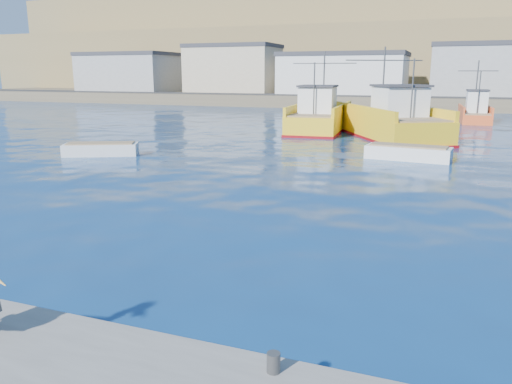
{
  "coord_description": "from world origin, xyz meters",
  "views": [
    {
      "loc": [
        5.03,
        -9.45,
        4.69
      ],
      "look_at": [
        -0.08,
        3.98,
        1.25
      ],
      "focal_mm": 35.0,
      "sensor_mm": 36.0,
      "label": 1
    }
  ],
  "objects_px": {
    "trawler_yellow_b": "(389,122)",
    "boat_orange": "(475,112)",
    "trawler_yellow_a": "(320,118)",
    "skiff_mid": "(408,154)",
    "skiff_left": "(101,150)"
  },
  "relations": [
    {
      "from": "trawler_yellow_b",
      "to": "boat_orange",
      "type": "bearing_deg",
      "value": 66.46
    },
    {
      "from": "trawler_yellow_a",
      "to": "boat_orange",
      "type": "xyz_separation_m",
      "value": [
        12.42,
        12.33,
        -0.09
      ]
    },
    {
      "from": "skiff_left",
      "to": "skiff_mid",
      "type": "xyz_separation_m",
      "value": [
        16.91,
        4.82,
        0.02
      ]
    },
    {
      "from": "trawler_yellow_b",
      "to": "skiff_left",
      "type": "relative_size",
      "value": 3.03
    },
    {
      "from": "trawler_yellow_a",
      "to": "boat_orange",
      "type": "height_order",
      "value": "trawler_yellow_a"
    },
    {
      "from": "boat_orange",
      "to": "skiff_mid",
      "type": "distance_m",
      "value": 25.19
    },
    {
      "from": "trawler_yellow_b",
      "to": "skiff_mid",
      "type": "height_order",
      "value": "trawler_yellow_b"
    },
    {
      "from": "trawler_yellow_b",
      "to": "skiff_mid",
      "type": "bearing_deg",
      "value": -77.72
    },
    {
      "from": "trawler_yellow_a",
      "to": "skiff_mid",
      "type": "height_order",
      "value": "trawler_yellow_a"
    },
    {
      "from": "trawler_yellow_a",
      "to": "skiff_left",
      "type": "bearing_deg",
      "value": -117.11
    },
    {
      "from": "boat_orange",
      "to": "skiff_mid",
      "type": "xyz_separation_m",
      "value": [
        -4.37,
        -24.8,
        -0.65
      ]
    },
    {
      "from": "skiff_mid",
      "to": "boat_orange",
      "type": "bearing_deg",
      "value": 80.02
    },
    {
      "from": "trawler_yellow_b",
      "to": "skiff_left",
      "type": "xyz_separation_m",
      "value": [
        -14.76,
        -14.68,
        -0.83
      ]
    },
    {
      "from": "trawler_yellow_b",
      "to": "boat_orange",
      "type": "distance_m",
      "value": 16.3
    },
    {
      "from": "skiff_left",
      "to": "trawler_yellow_a",
      "type": "bearing_deg",
      "value": 62.89
    }
  ]
}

